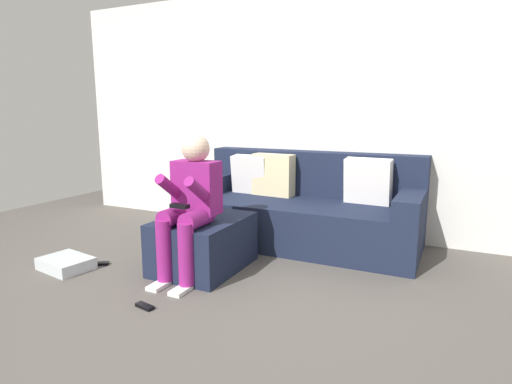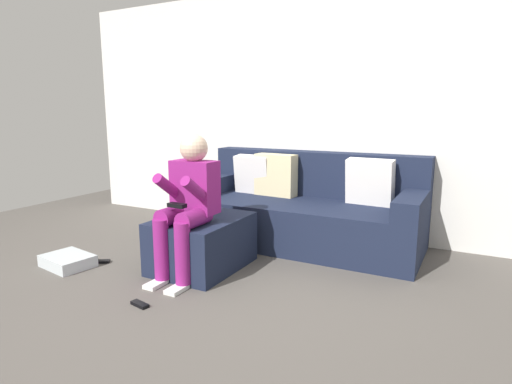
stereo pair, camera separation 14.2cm
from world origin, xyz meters
name	(u,v)px [view 2 (the right image)]	position (x,y,z in m)	size (l,w,h in m)	color
ground_plane	(187,309)	(0.00, 0.00, 0.00)	(7.50, 7.50, 0.00)	#544F49
wall_back	(310,112)	(0.00, 2.15, 1.26)	(5.77, 0.10, 2.51)	silver
couch_sectional	(304,209)	(0.14, 1.70, 0.33)	(2.20, 0.94, 0.87)	#192138
ottoman	(202,243)	(-0.35, 0.67, 0.21)	(0.60, 0.79, 0.42)	#192138
person_seated	(187,200)	(-0.33, 0.47, 0.61)	(0.35, 0.58, 1.10)	#8C1E72
storage_bin	(68,261)	(-1.34, 0.16, 0.05)	(0.40, 0.31, 0.10)	silver
remote_near_ottoman	(140,304)	(-0.30, -0.11, 0.01)	(0.14, 0.05, 0.02)	black
remote_by_storage_bin	(99,262)	(-1.18, 0.34, 0.01)	(0.18, 0.06, 0.02)	black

